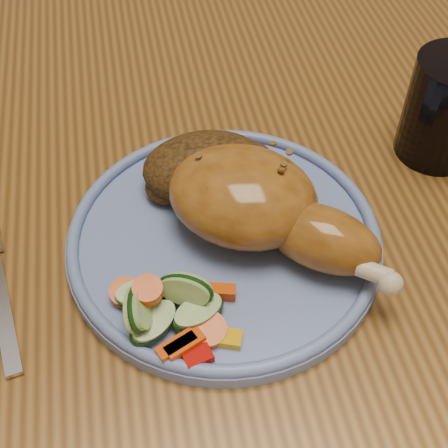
% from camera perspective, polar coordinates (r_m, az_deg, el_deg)
% --- Properties ---
extents(dining_table, '(0.90, 1.40, 0.75)m').
position_cam_1_polar(dining_table, '(0.66, 4.69, 1.42)').
color(dining_table, brown).
rests_on(dining_table, ground).
extents(chair_far, '(0.42, 0.42, 0.91)m').
position_cam_1_polar(chair_far, '(1.24, -3.06, 17.25)').
color(chair_far, '#4C2D16').
rests_on(chair_far, ground).
extents(plate, '(0.25, 0.25, 0.01)m').
position_cam_1_polar(plate, '(0.51, 0.00, -1.55)').
color(plate, '#6179B8').
rests_on(plate, dining_table).
extents(plate_rim, '(0.25, 0.25, 0.01)m').
position_cam_1_polar(plate_rim, '(0.50, 0.00, -0.75)').
color(plate_rim, '#6179B8').
rests_on(plate_rim, plate).
extents(chicken_leg, '(0.18, 0.18, 0.06)m').
position_cam_1_polar(chicken_leg, '(0.49, 3.45, 1.65)').
color(chicken_leg, '#9E6321').
rests_on(chicken_leg, plate).
extents(rice_pilaf, '(0.12, 0.08, 0.05)m').
position_cam_1_polar(rice_pilaf, '(0.53, -1.49, 5.19)').
color(rice_pilaf, '#492F12').
rests_on(rice_pilaf, plate).
extents(vegetable_pile, '(0.09, 0.09, 0.04)m').
position_cam_1_polar(vegetable_pile, '(0.45, -5.20, -7.76)').
color(vegetable_pile, '#A50A05').
rests_on(vegetable_pile, plate).
extents(drinking_glass, '(0.07, 0.07, 0.10)m').
position_cam_1_polar(drinking_glass, '(0.60, 19.68, 9.88)').
color(drinking_glass, black).
rests_on(drinking_glass, dining_table).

